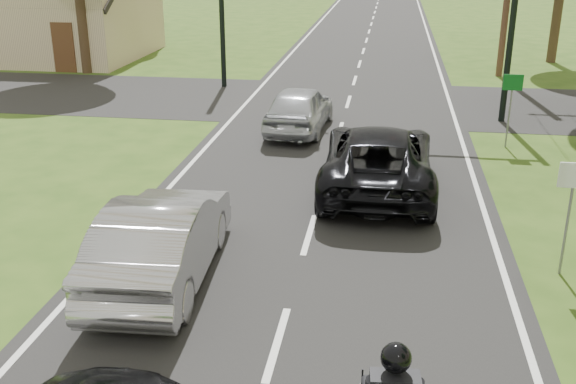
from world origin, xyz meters
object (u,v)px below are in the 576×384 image
(silver_suv, at_px, (299,108))
(sign_white, at_px, (573,192))
(dark_suv, at_px, (378,158))
(sign_green, at_px, (512,93))
(silver_sedan, at_px, (162,239))

(silver_suv, distance_m, sign_white, 10.71)
(dark_suv, height_order, sign_green, sign_green)
(silver_sedan, relative_size, sign_green, 2.19)
(sign_white, height_order, sign_green, same)
(silver_suv, bearing_deg, sign_green, 175.51)
(dark_suv, relative_size, silver_suv, 1.32)
(dark_suv, height_order, sign_white, sign_white)
(sign_white, relative_size, sign_green, 1.00)
(silver_sedan, height_order, sign_green, sign_green)
(sign_white, bearing_deg, silver_suv, 124.01)
(dark_suv, relative_size, sign_green, 2.62)
(silver_suv, relative_size, sign_green, 1.98)
(silver_sedan, height_order, silver_suv, silver_sedan)
(dark_suv, bearing_deg, sign_green, -132.03)
(sign_white, xyz_separation_m, sign_green, (0.20, 8.00, 0.00))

